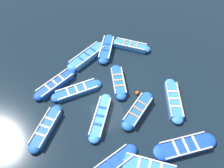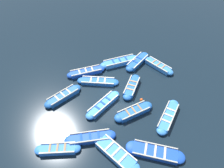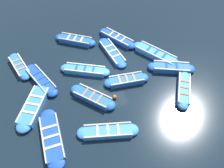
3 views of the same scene
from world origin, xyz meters
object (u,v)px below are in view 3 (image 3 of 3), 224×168
boat_stern_in (108,131)px  boat_outer_right (112,52)px  boat_outer_left (52,138)px  boat_tucked (171,68)px  boat_drifting (75,40)px  buoy_orange_near (115,97)px  boat_alongside (34,106)px  boat_broadside (93,97)px  boat_inner_gap (41,80)px  boat_centre (126,80)px  boat_mid_row (184,89)px  boat_near_quay (20,66)px  boat_bow_out (156,54)px  boat_end_of_row (117,38)px  boat_far_corner (85,70)px

boat_stern_in → boat_outer_right: 6.63m
boat_outer_left → boat_tucked: boat_tucked is taller
boat_drifting → buoy_orange_near: size_ratio=11.54×
boat_drifting → boat_alongside: bearing=140.3°
boat_outer_left → boat_stern_in: (-0.86, -3.06, 0.02)m
boat_outer_left → boat_broadside: size_ratio=1.30×
boat_inner_gap → boat_centre: 5.84m
boat_stern_in → boat_alongside: 4.96m
boat_stern_in → boat_mid_row: (0.90, -5.78, 0.02)m
boat_drifting → boat_broadside: (-5.83, 0.58, 0.00)m
boat_centre → boat_stern_in: bearing=139.5°
boat_near_quay → boat_centre: boat_centre is taller
boat_broadside → boat_bow_out: bearing=-71.4°
buoy_orange_near → boat_inner_gap: bearing=51.9°
boat_alongside → boat_end_of_row: boat_end_of_row is taller
boat_outer_left → boat_tucked: (2.00, -9.12, 0.05)m
boat_near_quay → buoy_orange_near: boat_near_quay is taller
boat_drifting → boat_inner_gap: (-3.11, 3.35, -0.02)m
boat_inner_gap → boat_tucked: (-2.46, -8.84, 0.02)m
boat_near_quay → boat_mid_row: bearing=-122.9°
boat_tucked → buoy_orange_near: 4.79m
boat_near_quay → boat_outer_left: bearing=-171.8°
boat_tucked → boat_near_quay: bearing=66.5°
boat_drifting → boat_near_quay: size_ratio=1.00×
boat_centre → boat_outer_left: bearing=111.0°
boat_end_of_row → boat_broadside: size_ratio=1.12×
boat_broadside → boat_far_corner: bearing=-6.8°
boat_stern_in → boat_inner_gap: boat_inner_gap is taller
boat_drifting → boat_alongside: size_ratio=0.85×
boat_centre → boat_end_of_row: same height
boat_mid_row → boat_end_of_row: (6.44, 2.03, 0.01)m
boat_alongside → boat_broadside: size_ratio=1.21×
boat_tucked → boat_end_of_row: boat_tucked is taller
boat_outer_right → boat_alongside: 6.92m
boat_stern_in → boat_broadside: bearing=0.4°
boat_bow_out → boat_centre: bearing=115.4°
boat_mid_row → boat_far_corner: bearing=53.1°
boat_drifting → buoy_orange_near: (-6.33, -0.75, -0.06)m
boat_outer_left → boat_stern_in: bearing=-105.7°
buoy_orange_near → boat_outer_right: bearing=-20.4°
boat_far_corner → buoy_orange_near: 3.12m
boat_end_of_row → buoy_orange_near: 5.78m
boat_near_quay → boat_mid_row: 11.64m
boat_tucked → boat_mid_row: boat_tucked is taller
boat_drifting → boat_bow_out: boat_bow_out is taller
boat_end_of_row → boat_alongside: bearing=118.3°
boat_broadside → boat_outer_left: bearing=119.7°
boat_tucked → boat_centre: size_ratio=1.04×
boat_stern_in → boat_broadside: 2.60m
boat_outer_right → boat_end_of_row: boat_end_of_row is taller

